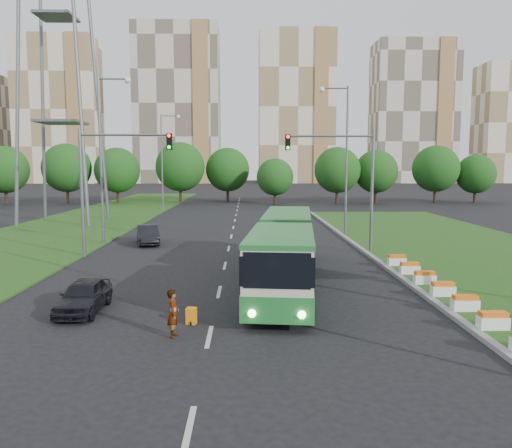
{
  "coord_description": "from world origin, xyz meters",
  "views": [
    {
      "loc": [
        -1.73,
        -22.21,
        5.7
      ],
      "look_at": [
        -1.24,
        4.38,
        2.6
      ],
      "focal_mm": 35.0,
      "sensor_mm": 36.0,
      "label": 1
    }
  ],
  "objects_px": {
    "car_left_near": "(84,296)",
    "articulated_bus": "(284,248)",
    "car_left_far": "(148,235)",
    "shopping_trolley": "(191,316)",
    "traffic_mast_left": "(107,172)",
    "traffic_mast_median": "(348,171)",
    "pedestrian": "(173,313)"
  },
  "relations": [
    {
      "from": "car_left_near",
      "to": "articulated_bus",
      "type": "bearing_deg",
      "value": 32.39
    },
    {
      "from": "car_left_far",
      "to": "shopping_trolley",
      "type": "distance_m",
      "value": 19.46
    },
    {
      "from": "traffic_mast_left",
      "to": "traffic_mast_median",
      "type": "bearing_deg",
      "value": 3.77
    },
    {
      "from": "traffic_mast_left",
      "to": "shopping_trolley",
      "type": "xyz_separation_m",
      "value": [
        6.63,
        -13.62,
        -5.05
      ]
    },
    {
      "from": "traffic_mast_median",
      "to": "articulated_bus",
      "type": "height_order",
      "value": "traffic_mast_median"
    },
    {
      "from": "shopping_trolley",
      "to": "car_left_far",
      "type": "bearing_deg",
      "value": 116.02
    },
    {
      "from": "shopping_trolley",
      "to": "articulated_bus",
      "type": "bearing_deg",
      "value": 70.88
    },
    {
      "from": "traffic_mast_median",
      "to": "traffic_mast_left",
      "type": "distance_m",
      "value": 15.19
    },
    {
      "from": "traffic_mast_left",
      "to": "car_left_near",
      "type": "height_order",
      "value": "traffic_mast_left"
    },
    {
      "from": "traffic_mast_median",
      "to": "traffic_mast_left",
      "type": "relative_size",
      "value": 1.0
    },
    {
      "from": "car_left_near",
      "to": "traffic_mast_left",
      "type": "bearing_deg",
      "value": 100.77
    },
    {
      "from": "articulated_bus",
      "to": "shopping_trolley",
      "type": "xyz_separation_m",
      "value": [
        -3.84,
        -6.79,
        -1.35
      ]
    },
    {
      "from": "traffic_mast_left",
      "to": "shopping_trolley",
      "type": "distance_m",
      "value": 15.97
    },
    {
      "from": "car_left_near",
      "to": "car_left_far",
      "type": "height_order",
      "value": "car_left_far"
    },
    {
      "from": "traffic_mast_median",
      "to": "shopping_trolley",
      "type": "height_order",
      "value": "traffic_mast_median"
    },
    {
      "from": "car_left_near",
      "to": "car_left_far",
      "type": "bearing_deg",
      "value": 93.07
    },
    {
      "from": "traffic_mast_median",
      "to": "pedestrian",
      "type": "xyz_separation_m",
      "value": [
        -8.97,
        -16.0,
        -4.54
      ]
    },
    {
      "from": "car_left_near",
      "to": "car_left_far",
      "type": "xyz_separation_m",
      "value": [
        -0.86,
        17.13,
        0.05
      ]
    },
    {
      "from": "traffic_mast_left",
      "to": "car_left_near",
      "type": "distance_m",
      "value": 13.1
    },
    {
      "from": "traffic_mast_left",
      "to": "articulated_bus",
      "type": "distance_m",
      "value": 13.04
    },
    {
      "from": "car_left_near",
      "to": "shopping_trolley",
      "type": "height_order",
      "value": "car_left_near"
    },
    {
      "from": "traffic_mast_median",
      "to": "car_left_far",
      "type": "relative_size",
      "value": 1.91
    },
    {
      "from": "car_left_near",
      "to": "shopping_trolley",
      "type": "relative_size",
      "value": 6.26
    },
    {
      "from": "articulated_bus",
      "to": "traffic_mast_median",
      "type": "bearing_deg",
      "value": 65.44
    },
    {
      "from": "pedestrian",
      "to": "shopping_trolley",
      "type": "relative_size",
      "value": 2.73
    },
    {
      "from": "shopping_trolley",
      "to": "traffic_mast_median",
      "type": "bearing_deg",
      "value": 70.11
    },
    {
      "from": "traffic_mast_left",
      "to": "shopping_trolley",
      "type": "relative_size",
      "value": 13.39
    },
    {
      "from": "car_left_far",
      "to": "car_left_near",
      "type": "bearing_deg",
      "value": -101.75
    },
    {
      "from": "car_left_near",
      "to": "shopping_trolley",
      "type": "xyz_separation_m",
      "value": [
        4.39,
        -1.61,
        -0.34
      ]
    },
    {
      "from": "articulated_bus",
      "to": "car_left_near",
      "type": "distance_m",
      "value": 9.77
    },
    {
      "from": "traffic_mast_left",
      "to": "articulated_bus",
      "type": "bearing_deg",
      "value": -33.13
    },
    {
      "from": "articulated_bus",
      "to": "pedestrian",
      "type": "bearing_deg",
      "value": -111.34
    }
  ]
}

